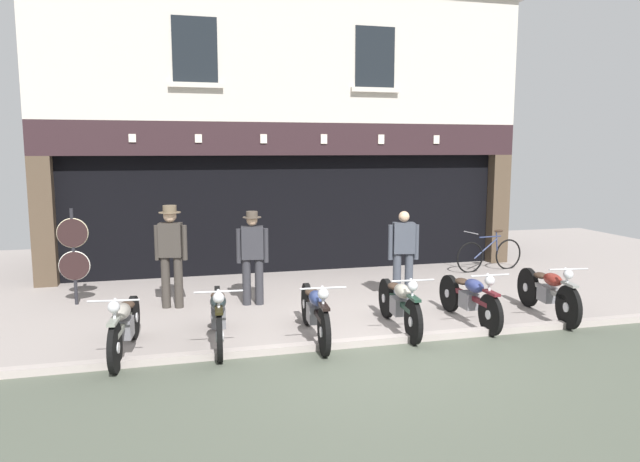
{
  "coord_description": "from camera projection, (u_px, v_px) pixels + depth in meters",
  "views": [
    {
      "loc": [
        -2.68,
        -7.43,
        2.72
      ],
      "look_at": [
        -0.07,
        2.53,
        1.29
      ],
      "focal_mm": 32.95,
      "sensor_mm": 36.0,
      "label": 1
    }
  ],
  "objects": [
    {
      "name": "motorcycle_center_left",
      "position": [
        315.0,
        310.0,
        8.45
      ],
      "size": [
        0.62,
        2.1,
        0.92
      ],
      "rotation": [
        0.0,
        0.0,
        3.07
      ],
      "color": "black",
      "rests_on": "ground"
    },
    {
      "name": "shopkeeper_center",
      "position": [
        252.0,
        254.0,
        10.28
      ],
      "size": [
        0.56,
        0.32,
        1.66
      ],
      "rotation": [
        0.0,
        0.0,
        3.01
      ],
      "color": "#2D2D33",
      "rests_on": "ground"
    },
    {
      "name": "motorcycle_center_right",
      "position": [
        470.0,
        297.0,
        9.25
      ],
      "size": [
        0.62,
        1.97,
        0.91
      ],
      "rotation": [
        0.0,
        0.0,
        3.13
      ],
      "color": "black",
      "rests_on": "ground"
    },
    {
      "name": "motorcycle_center",
      "position": [
        399.0,
        303.0,
        8.88
      ],
      "size": [
        0.62,
        1.98,
        0.92
      ],
      "rotation": [
        0.0,
        0.0,
        3.06
      ],
      "color": "black",
      "rests_on": "ground"
    },
    {
      "name": "salesman_left",
      "position": [
        171.0,
        251.0,
        10.06
      ],
      "size": [
        0.55,
        0.37,
        1.78
      ],
      "rotation": [
        0.0,
        0.0,
        2.9
      ],
      "color": "#38332D",
      "rests_on": "ground"
    },
    {
      "name": "advert_board_near",
      "position": [
        368.0,
        195.0,
        13.57
      ],
      "size": [
        0.76,
        0.03,
        1.06
      ],
      "color": "silver"
    },
    {
      "name": "ground",
      "position": [
        397.0,
        375.0,
        7.23
      ],
      "size": [
        22.59,
        22.0,
        0.18
      ],
      "color": "gray"
    },
    {
      "name": "motorcycle_far_left",
      "position": [
        124.0,
        324.0,
        7.79
      ],
      "size": [
        0.62,
        1.95,
        0.91
      ],
      "rotation": [
        0.0,
        0.0,
        3.03
      ],
      "color": "black",
      "rests_on": "ground"
    },
    {
      "name": "salesman_right",
      "position": [
        403.0,
        251.0,
        10.61
      ],
      "size": [
        0.55,
        0.28,
        1.63
      ],
      "rotation": [
        0.0,
        0.0,
        2.96
      ],
      "color": "#3D424C",
      "rests_on": "ground"
    },
    {
      "name": "shop_facade",
      "position": [
        277.0,
        190.0,
        14.65
      ],
      "size": [
        10.89,
        4.42,
        6.31
      ],
      "color": "black",
      "rests_on": "ground"
    },
    {
      "name": "tyre_sign_pole",
      "position": [
        74.0,
        251.0,
        10.27
      ],
      "size": [
        0.53,
        0.06,
        1.71
      ],
      "color": "#232328",
      "rests_on": "ground"
    },
    {
      "name": "leaning_bicycle",
      "position": [
        490.0,
        254.0,
        13.28
      ],
      "size": [
        1.75,
        0.5,
        0.94
      ],
      "rotation": [
        0.0,
        0.0,
        1.7
      ],
      "color": "black",
      "rests_on": "ground"
    },
    {
      "name": "motorcycle_right",
      "position": [
        548.0,
        291.0,
        9.57
      ],
      "size": [
        0.62,
        2.0,
        0.93
      ],
      "rotation": [
        0.0,
        0.0,
        3.0
      ],
      "color": "black",
      "rests_on": "ground"
    },
    {
      "name": "motorcycle_left",
      "position": [
        218.0,
        314.0,
        8.24
      ],
      "size": [
        0.62,
        2.1,
        0.92
      ],
      "rotation": [
        0.0,
        0.0,
        3.07
      ],
      "color": "black",
      "rests_on": "ground"
    }
  ]
}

